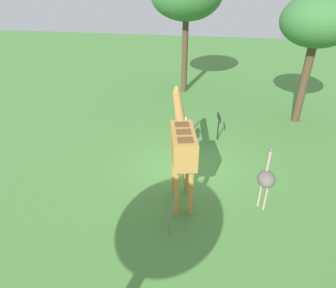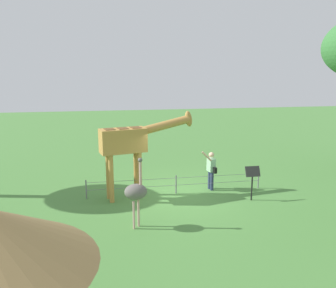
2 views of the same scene
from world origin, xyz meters
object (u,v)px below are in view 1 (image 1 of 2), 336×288
object	(u,v)px
giraffe	(182,143)
info_sign	(219,121)
ostrich	(266,179)
tree_east	(318,22)
visitor	(185,131)

from	to	relation	value
giraffe	info_sign	xyz separation A→B (m)	(4.42, -1.13, -1.21)
ostrich	tree_east	distance (m)	8.61
ostrich	info_sign	world-z (taller)	ostrich
visitor	tree_east	xyz separation A→B (m)	(4.02, -5.48, 4.02)
tree_east	visitor	bearing A→B (deg)	126.27
giraffe	ostrich	world-z (taller)	giraffe
tree_east	info_sign	size ratio (longest dim) A/B	4.69
giraffe	ostrich	xyz separation A→B (m)	(-0.08, -2.71, -0.98)
visitor	ostrich	bearing A→B (deg)	-137.90
giraffe	tree_east	size ratio (longest dim) A/B	0.61
tree_east	info_sign	xyz separation A→B (m)	(-2.85, 4.05, -3.97)
tree_east	info_sign	world-z (taller)	tree_east
ostrich	visitor	bearing A→B (deg)	42.10
ostrich	info_sign	xyz separation A→B (m)	(4.50, 1.58, -0.23)
giraffe	visitor	size ratio (longest dim) A/B	2.22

